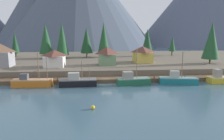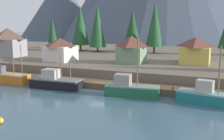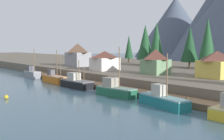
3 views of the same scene
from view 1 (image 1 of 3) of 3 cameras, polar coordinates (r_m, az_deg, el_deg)
The scene contains 22 objects.
ground_plane at distance 72.78m, azimuth -2.31°, elevation -0.26°, with size 400.00×400.00×1.00m, color #3D5B6B.
dock at distance 54.95m, azimuth -1.49°, elevation -2.60°, with size 80.00×4.00×1.60m.
shoreline_bank at distance 84.35m, azimuth -2.68°, elevation 2.37°, with size 400.00×56.00×2.50m, color #665B4C.
mountain_central_peak at distance 187.52m, azimuth -19.08°, elevation 14.71°, with size 71.05×71.05×58.73m, color #475160.
mountain_far_ridge at distance 234.57m, azimuth 23.55°, elevation 16.12°, with size 130.67×130.67×80.90m, color #4C566B.
fishing_boat_orange at distance 53.40m, azimuth -20.60°, elevation -3.07°, with size 9.14×2.76×7.96m.
fishing_boat_black at distance 51.23m, azimuth -9.17°, elevation -3.01°, with size 8.69×3.24×5.91m.
fishing_boat_green at distance 51.82m, azimuth 5.45°, elevation -2.69°, with size 8.07×3.31×8.76m.
fishing_boat_teal at distance 54.80m, azimuth 17.15°, elevation -2.51°, with size 9.35×3.75×7.92m.
fishing_boat_yellow at distance 60.71m, azimuth 27.73°, elevation -2.06°, with size 8.62×2.91×7.57m.
house_yellow at distance 72.64m, azimuth 8.16°, elevation 4.22°, with size 5.96×7.12×5.41m.
house_green at distance 66.18m, azimuth -1.36°, elevation 3.87°, with size 5.41×5.14×5.66m.
house_white at distance 64.57m, azimuth -15.04°, elevation 3.06°, with size 5.76×6.44×5.00m.
conifer_near_left at distance 86.95m, azimuth -17.23°, elevation 7.92°, with size 5.36×5.36×13.15m.
conifer_near_right at distance 95.25m, azimuth -24.43°, elevation 6.67°, with size 3.14×3.14×10.15m.
conifer_mid_left at distance 85.88m, azimuth -2.22°, elevation 8.59°, with size 4.71×4.71×13.79m.
conifer_mid_right at distance 96.41m, azimuth 15.78°, elevation 6.67°, with size 2.78×2.78×8.07m.
conifer_back_left at distance 87.57m, azimuth -6.80°, elevation 7.83°, with size 5.04×5.04×11.78m.
conifer_back_right at distance 75.52m, azimuth 24.96°, elevation 7.08°, with size 5.36×5.36×13.08m.
conifer_centre at distance 91.81m, azimuth 9.38°, elevation 7.73°, with size 4.60×4.60×11.29m.
conifer_far_left at distance 84.14m, azimuth -13.15°, elevation 8.02°, with size 4.85×4.85×13.41m.
channel_buoy at distance 35.90m, azimuth -5.12°, elevation -9.86°, with size 0.70×0.70×0.70m, color gold.
Camera 1 is at (-3.07, -51.53, 12.59)m, focal length 34.33 mm.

